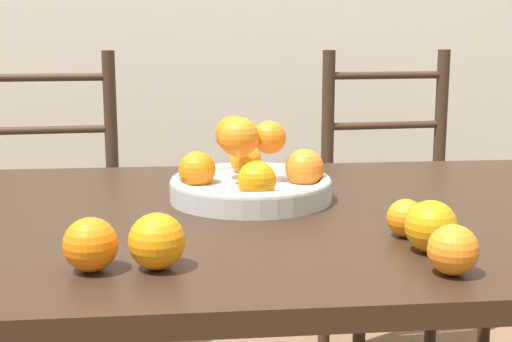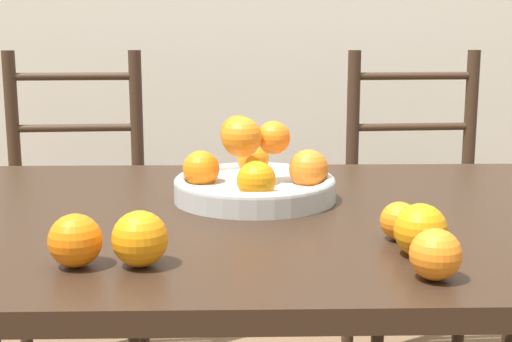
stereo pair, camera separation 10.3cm
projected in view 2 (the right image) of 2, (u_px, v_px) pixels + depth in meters
The scene contains 9 objects.
dining_table at pixel (281, 255), 1.33m from camera, with size 1.97×0.95×0.75m.
fruit_bowl at pixel (254, 178), 1.40m from camera, with size 0.32×0.32×0.17m.
orange_loose_0 at pixel (399, 221), 1.13m from camera, with size 0.06×0.06×0.06m.
orange_loose_1 at pixel (140, 239), 1.00m from camera, with size 0.08×0.08×0.08m.
orange_loose_2 at pixel (421, 230), 1.05m from camera, with size 0.08×0.08×0.08m.
orange_loose_3 at pixel (75, 241), 1.00m from camera, with size 0.08×0.08×0.08m.
orange_loose_4 at pixel (436, 254), 0.95m from camera, with size 0.07×0.07×0.07m.
chair_left at pixel (73, 235), 2.15m from camera, with size 0.45×0.43×1.02m.
chair_right at pixel (421, 233), 2.17m from camera, with size 0.45×0.43×1.02m.
Camera 2 is at (-0.08, -1.28, 1.08)m, focal length 50.00 mm.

